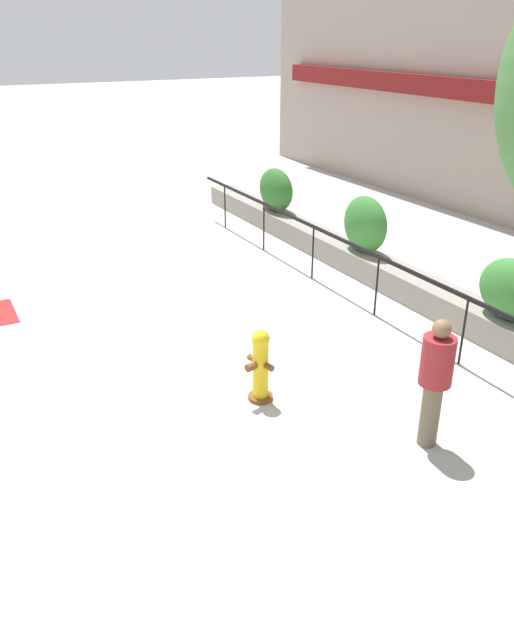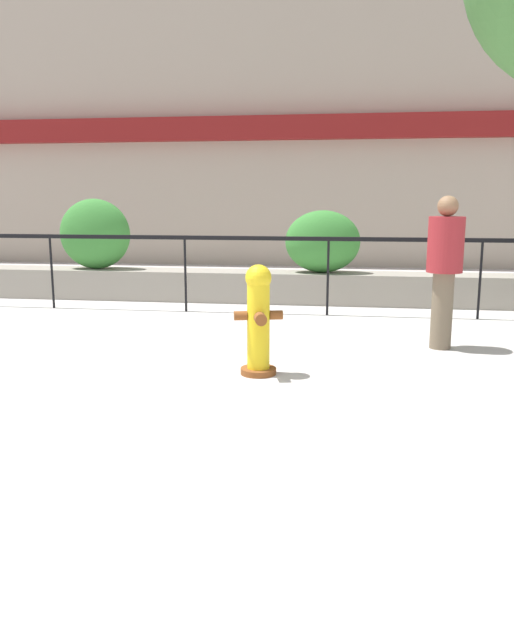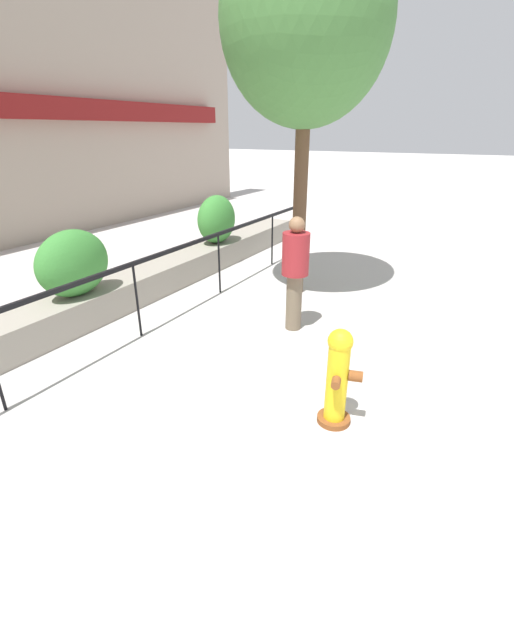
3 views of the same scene
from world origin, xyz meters
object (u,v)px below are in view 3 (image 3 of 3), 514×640
(hedge_bush_2, at_px, (73,263))
(pedestrian, at_px, (295,267))
(hedge_bush_3, at_px, (217,219))
(fire_hydrant, at_px, (338,377))
(street_tree, at_px, (307,22))

(hedge_bush_2, relative_size, pedestrian, 0.70)
(hedge_bush_2, distance_m, pedestrian, 3.34)
(hedge_bush_3, xyz_separation_m, fire_hydrant, (-4.27, -4.36, -0.47))
(fire_hydrant, relative_size, street_tree, 0.18)
(hedge_bush_3, bearing_deg, fire_hydrant, -134.42)
(fire_hydrant, distance_m, pedestrian, 2.40)
(pedestrian, bearing_deg, hedge_bush_2, 116.54)
(hedge_bush_2, bearing_deg, fire_hydrant, -95.61)
(fire_hydrant, distance_m, street_tree, 5.49)
(hedge_bush_2, relative_size, fire_hydrant, 1.12)
(fire_hydrant, bearing_deg, hedge_bush_2, 84.39)
(pedestrian, bearing_deg, street_tree, 22.53)
(hedge_bush_3, xyz_separation_m, street_tree, (-0.82, -2.36, 3.30))
(hedge_bush_2, relative_size, hedge_bush_3, 1.13)
(fire_hydrant, relative_size, pedestrian, 0.62)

